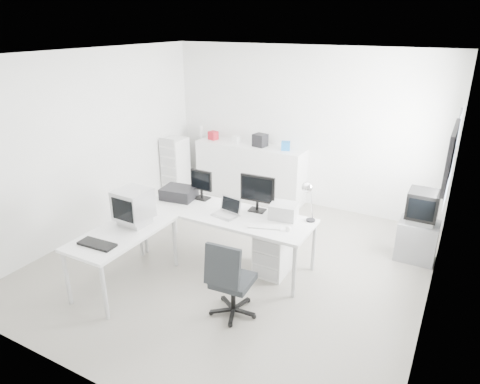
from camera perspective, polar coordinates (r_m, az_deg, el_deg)
The scene contains 30 objects.
floor at distance 6.10m, azimuth -0.91°, elevation -9.36°, with size 5.00×5.00×0.01m, color #B0AB9E.
ceiling at distance 5.23m, azimuth -1.10°, elevation 17.86°, with size 5.00×5.00×0.01m, color white.
back_wall at distance 7.70m, azimuth 8.29°, elevation 8.41°, with size 5.00×0.02×2.80m, color white.
left_wall at distance 7.03m, azimuth -19.14°, elevation 6.13°, with size 0.02×5.00×2.80m, color white.
right_wall at distance 4.87m, azimuth 25.57°, elevation -1.66°, with size 0.02×5.00×2.80m, color white.
window at distance 5.95m, azimuth 26.61°, elevation 4.27°, with size 0.02×1.20×1.10m, color white, non-canonical shape.
wall_picture at distance 4.81m, azimuth 26.27°, elevation 4.31°, with size 0.04×0.90×0.60m, color black, non-canonical shape.
main_desk at distance 5.97m, azimuth -1.85°, elevation -6.01°, with size 2.40×0.80×0.75m, color white, non-canonical shape.
side_desk at distance 5.67m, azimuth -15.14°, elevation -8.47°, with size 0.70×1.40×0.75m, color white, non-canonical shape.
drawer_pedestal at distance 5.76m, azimuth 4.49°, elevation -8.01°, with size 0.40×0.50×0.60m, color white.
inkjet_printer at distance 6.28m, azimuth -8.16°, elevation -0.14°, with size 0.47×0.37×0.17m, color black.
lcd_monitor_small at distance 6.18m, azimuth -5.16°, elevation 0.96°, with size 0.34×0.20×0.43m, color black, non-canonical shape.
lcd_monitor_large at distance 5.75m, azimuth 2.34°, elevation -0.22°, with size 0.49×0.20×0.51m, color black, non-canonical shape.
laptop at distance 5.65m, azimuth -1.99°, elevation -2.10°, with size 0.36×0.37×0.24m, color #B7B7BA, non-canonical shape.
white_keyboard at distance 5.41m, azimuth 3.27°, elevation -4.61°, with size 0.42×0.13×0.02m, color white.
white_mouse at distance 5.33m, azimuth 6.43°, elevation -4.84°, with size 0.06×0.06×0.06m, color white.
laser_printer at distance 5.64m, azimuth 5.83°, elevation -2.51°, with size 0.35×0.30×0.20m, color #AFAFAF.
desk_lamp at distance 5.54m, azimuth 9.54°, elevation -1.59°, with size 0.16×0.16×0.48m, color silver, non-canonical shape.
crt_monitor at distance 5.57m, azimuth -13.99°, elevation -2.14°, with size 0.37×0.37×0.43m, color #B7B7BA, non-canonical shape.
black_keyboard at distance 5.25m, azimuth -18.52°, elevation -6.61°, with size 0.46×0.18×0.03m, color black.
office_chair at distance 4.91m, azimuth -0.93°, elevation -11.26°, with size 0.56×0.56×0.97m, color #282A2D, non-canonical shape.
tv_cabinet at distance 6.56m, azimuth 22.50°, elevation -5.99°, with size 0.53×0.43×0.57m, color gray.
crt_tv at distance 6.35m, azimuth 23.16°, elevation -1.89°, with size 0.50×0.48×0.45m, color black, non-canonical shape.
sideboard at distance 8.06m, azimuth 1.34°, elevation 2.74°, with size 2.08×0.52×1.04m, color white.
clutter_box_a at distance 8.27m, azimuth -3.60°, elevation 7.53°, with size 0.16×0.14×0.16m, color #B31926.
clutter_box_b at distance 8.02m, azimuth -0.54°, elevation 7.01°, with size 0.13×0.11×0.13m, color white.
clutter_box_c at distance 7.79m, azimuth 2.70°, elevation 6.91°, with size 0.23×0.21×0.23m, color black.
clutter_box_d at distance 7.60m, azimuth 6.10°, elevation 6.14°, with size 0.15×0.13×0.15m, color #1862AB.
clutter_bottle at distance 8.45m, azimuth -5.20°, elevation 8.02°, with size 0.07×0.07×0.22m, color white.
filing_cabinet at distance 8.39m, azimuth -8.56°, elevation 3.45°, with size 0.38×0.45×1.09m, color white.
Camera 1 is at (2.57, -4.54, 3.17)m, focal length 32.00 mm.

